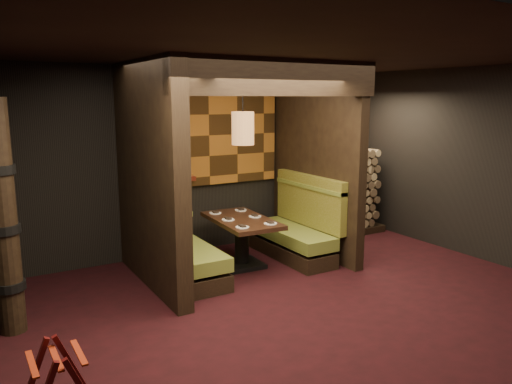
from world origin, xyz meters
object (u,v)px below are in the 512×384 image
at_px(dining_table, 242,234).
at_px(totem_column, 4,220).
at_px(booth_bench_left, 180,250).
at_px(pendant_lamp, 243,128).
at_px(booth_bench_right, 297,231).
at_px(firewood_stack, 337,193).

relative_size(dining_table, totem_column, 0.58).
relative_size(booth_bench_left, totem_column, 0.67).
distance_m(dining_table, totem_column, 3.17).
bearing_deg(pendant_lamp, booth_bench_right, 1.60).
bearing_deg(booth_bench_right, firewood_stack, 27.35).
bearing_deg(booth_bench_left, booth_bench_right, 0.00).
distance_m(booth_bench_left, totem_column, 2.30).
height_order(booth_bench_right, totem_column, totem_column).
height_order(booth_bench_left, totem_column, totem_column).
relative_size(dining_table, firewood_stack, 0.80).
bearing_deg(totem_column, firewood_stack, 13.19).
relative_size(booth_bench_right, dining_table, 1.16).
bearing_deg(booth_bench_right, dining_table, 178.58).
xyz_separation_m(booth_bench_left, totem_column, (-2.09, -0.55, 0.79)).
bearing_deg(totem_column, booth_bench_left, 14.75).
height_order(booth_bench_right, firewood_stack, firewood_stack).
bearing_deg(firewood_stack, booth_bench_left, -167.83).
xyz_separation_m(booth_bench_right, firewood_stack, (1.35, 0.70, 0.35)).
distance_m(booth_bench_left, dining_table, 0.95).
xyz_separation_m(booth_bench_left, pendant_lamp, (0.94, -0.03, 1.58)).
height_order(booth_bench_left, firewood_stack, firewood_stack).
relative_size(booth_bench_right, firewood_stack, 0.92).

